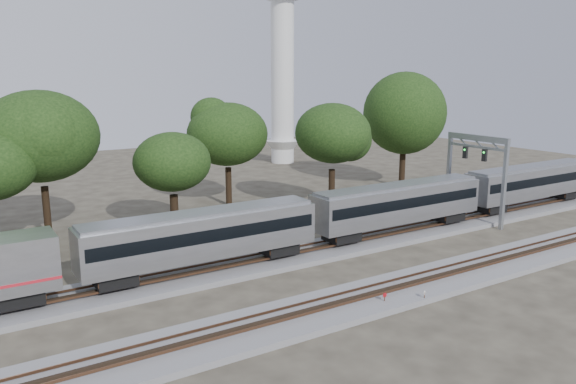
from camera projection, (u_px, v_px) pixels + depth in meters
The scene contains 13 objects.
ground at pixel (283, 294), 38.25m from camera, with size 160.00×160.00×0.00m, color #383328.
track_far at pixel (243, 266), 43.18m from camera, with size 160.00×5.00×0.73m.
track_near at pixel (317, 312), 34.90m from camera, with size 160.00×5.00×0.73m.
train at pixel (471, 190), 55.92m from camera, with size 111.88×3.20×4.71m.
switch_stand_red at pixel (385, 298), 36.00m from camera, with size 0.30×0.06×0.96m.
switch_stand_white at pixel (424, 295), 36.54m from camera, with size 0.27×0.14×0.89m.
switch_lever at pixel (396, 300), 36.77m from camera, with size 0.50×0.30×0.30m, color #512D19.
signal_gantry at pixel (476, 159), 55.47m from camera, with size 0.61×7.23×8.80m.
tree_3 at pixel (40, 137), 47.81m from camera, with size 9.61×9.61×13.54m.
tree_4 at pixel (172, 162), 51.56m from camera, with size 6.86×6.86×9.66m.
tree_5 at pixel (227, 134), 62.05m from camera, with size 8.23×8.23×11.60m.
tree_6 at pixel (333, 133), 59.68m from camera, with size 8.60×8.60×12.12m.
tree_7 at pixel (405, 113), 72.22m from camera, with size 9.81×9.81×13.84m.
Camera 1 is at (-18.85, -30.63, 14.79)m, focal length 35.00 mm.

